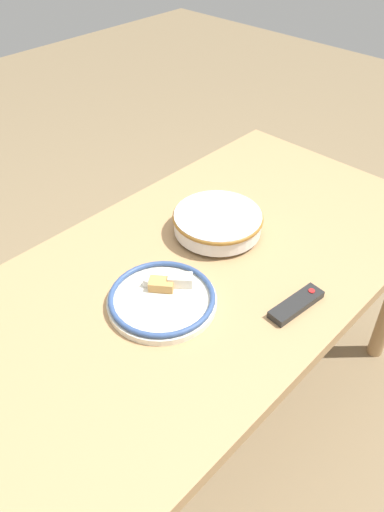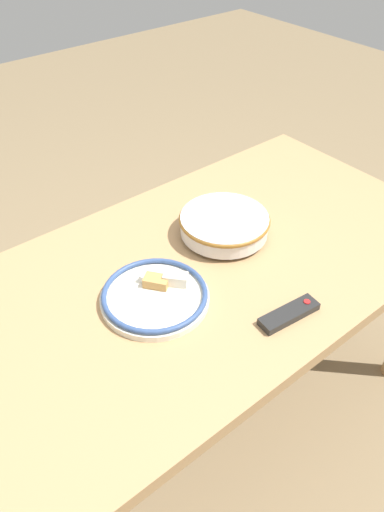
% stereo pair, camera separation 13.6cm
% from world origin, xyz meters
% --- Properties ---
extents(ground_plane, '(8.00, 8.00, 0.00)m').
position_xyz_m(ground_plane, '(0.00, 0.00, 0.00)').
color(ground_plane, '#7F6B4C').
extents(dining_table, '(1.54, 0.81, 0.71)m').
position_xyz_m(dining_table, '(0.00, 0.00, 0.63)').
color(dining_table, tan).
rests_on(dining_table, ground_plane).
extents(noodle_bowl, '(0.27, 0.27, 0.07)m').
position_xyz_m(noodle_bowl, '(-0.14, -0.07, 0.75)').
color(noodle_bowl, silver).
rests_on(noodle_bowl, dining_table).
extents(food_plate, '(0.28, 0.28, 0.05)m').
position_xyz_m(food_plate, '(0.17, 0.03, 0.73)').
color(food_plate, silver).
rests_on(food_plate, dining_table).
extents(tv_remote, '(0.17, 0.07, 0.02)m').
position_xyz_m(tv_remote, '(-0.05, 0.28, 0.72)').
color(tv_remote, black).
rests_on(tv_remote, dining_table).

